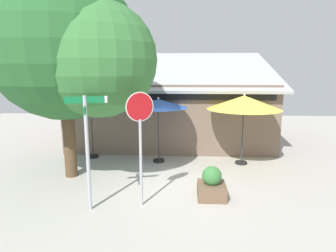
% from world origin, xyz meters
% --- Properties ---
extents(ground_plane, '(28.00, 28.00, 0.10)m').
position_xyz_m(ground_plane, '(0.00, 0.00, -0.05)').
color(ground_plane, '#ADA8A0').
extents(cafe_building, '(9.38, 5.98, 4.38)m').
position_xyz_m(cafe_building, '(-0.09, 5.72, 1.54)').
color(cafe_building, '#705B4C').
rests_on(cafe_building, ground).
extents(street_sign_post, '(0.96, 0.90, 2.90)m').
position_xyz_m(street_sign_post, '(-1.84, -1.78, 1.80)').
color(street_sign_post, '#A8AAB2').
rests_on(street_sign_post, ground).
extents(stop_sign, '(0.64, 0.39, 2.97)m').
position_xyz_m(stop_sign, '(-0.57, -1.48, 2.05)').
color(stop_sign, '#A8AAB2').
rests_on(stop_sign, ground).
extents(patio_umbrella_teal_left, '(2.24, 2.24, 2.58)m').
position_xyz_m(patio_umbrella_teal_left, '(-3.13, 2.62, 2.28)').
color(patio_umbrella_teal_left, black).
rests_on(patio_umbrella_teal_left, ground).
extents(patio_umbrella_royal_blue_center, '(2.17, 2.17, 2.48)m').
position_xyz_m(patio_umbrella_royal_blue_center, '(-0.44, 2.21, 2.23)').
color(patio_umbrella_royal_blue_center, black).
rests_on(patio_umbrella_royal_blue_center, ground).
extents(patio_umbrella_mustard_right, '(2.70, 2.70, 2.64)m').
position_xyz_m(patio_umbrella_mustard_right, '(2.68, 2.13, 2.31)').
color(patio_umbrella_mustard_right, black).
rests_on(patio_umbrella_mustard_right, ground).
extents(shade_tree, '(5.26, 4.62, 6.54)m').
position_xyz_m(shade_tree, '(-2.86, 0.37, 4.10)').
color(shade_tree, brown).
rests_on(shade_tree, ground).
extents(sidewalk_planter, '(0.76, 0.76, 0.91)m').
position_xyz_m(sidewalk_planter, '(1.29, -0.95, 0.38)').
color(sidewalk_planter, brown).
rests_on(sidewalk_planter, ground).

